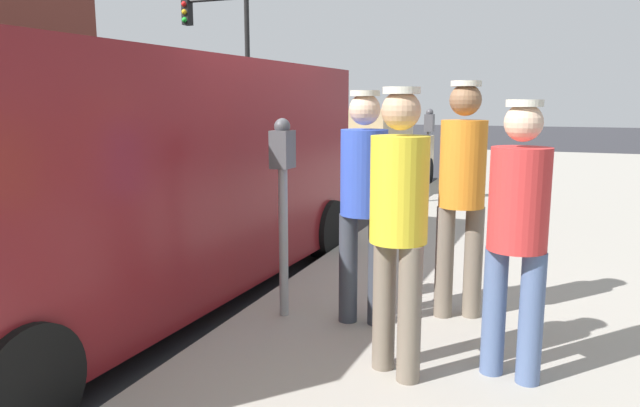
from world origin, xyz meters
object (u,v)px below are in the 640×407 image
Objects in this scene: parked_sedan_ahead at (361,156)px; parked_van at (137,175)px; pedestrian_in_blue at (364,193)px; pedestrian_in_yellow at (399,215)px; pedestrian_in_red at (518,224)px; parking_meter_far at (429,139)px; traffic_light_corner at (224,47)px; pedestrian_in_orange at (462,184)px; parking_meter_near at (283,184)px.

parked_van is at bearing -89.91° from parked_sedan_ahead.
pedestrian_in_blue is at bearing -72.42° from parked_sedan_ahead.
parked_van reaches higher than parked_sedan_ahead.
pedestrian_in_yellow is 0.68m from pedestrian_in_red.
pedestrian_in_red is at bearing -66.04° from parked_sedan_ahead.
parking_meter_far is 1.92m from parked_sedan_ahead.
parked_van is 1.01× the size of traffic_light_corner.
pedestrian_in_blue is 0.96× the size of pedestrian_in_orange.
parked_sedan_ahead is at bearing 102.57° from parking_meter_near.
pedestrian_in_orange is at bearing 115.72° from pedestrian_in_red.
parking_meter_far is at bearing 74.64° from parked_van.
parking_meter_far is at bearing 96.26° from pedestrian_in_blue.
pedestrian_in_yellow is 0.39× the size of parked_sedan_ahead.
pedestrian_in_red is at bearing 17.27° from pedestrian_in_yellow.
parking_meter_near is 0.88× the size of pedestrian_in_yellow.
parking_meter_near is at bearing 147.55° from pedestrian_in_yellow.
parking_meter_near is 1.77m from pedestrian_in_red.
pedestrian_in_yellow is at bearing -56.29° from traffic_light_corner.
parking_meter_far is 11.35m from traffic_light_corner.
pedestrian_in_orange is (0.20, 1.13, 0.04)m from pedestrian_in_yellow.
parking_meter_near is 6.95m from parked_sedan_ahead.
pedestrian_in_yellow is at bearing -162.73° from pedestrian_in_red.
pedestrian_in_blue is (0.61, 0.07, -0.04)m from parking_meter_near.
parked_sedan_ahead is (-2.12, 6.70, -0.39)m from pedestrian_in_blue.
parked_sedan_ahead is (-2.57, 7.44, -0.39)m from pedestrian_in_yellow.
parked_van is at bearing -174.58° from pedestrian_in_orange.
parked_sedan_ahead is at bearing 109.02° from pedestrian_in_yellow.
parked_sedan_ahead is (-0.01, 6.57, -0.41)m from parked_van.
pedestrian_in_orange is 2.77m from parked_van.
parking_meter_far is 0.29× the size of parked_van.
pedestrian_in_yellow is 1.15m from pedestrian_in_orange.
parking_meter_near is 1.25m from pedestrian_in_yellow.
pedestrian_in_red is (1.71, -6.13, -0.09)m from parking_meter_far.
traffic_light_corner reaches higher than pedestrian_in_red.
pedestrian_in_red is 0.37× the size of parked_sedan_ahead.
pedestrian_in_yellow is 0.33× the size of traffic_light_corner.
pedestrian_in_yellow is 16.81m from traffic_light_corner.
parking_meter_far is at bearing 105.57° from pedestrian_in_red.
pedestrian_in_blue is 0.39× the size of parked_sedan_ahead.
parked_sedan_ahead is (-2.77, 6.31, -0.44)m from pedestrian_in_orange.
parking_meter_far is 0.88× the size of pedestrian_in_yellow.
pedestrian_in_red is 7.93m from parked_sedan_ahead.
parked_van reaches higher than pedestrian_in_blue.
traffic_light_corner is at bearing 121.85° from parking_meter_near.
parked_van is (-1.50, -5.46, -0.03)m from parking_meter_far.
parking_meter_near is 0.85× the size of pedestrian_in_orange.
pedestrian_in_yellow is 2.70m from parked_van.
traffic_light_corner is at bearing 126.61° from pedestrian_in_orange.
parking_meter_far is at bearing 99.46° from pedestrian_in_yellow.
pedestrian_in_blue is at bearing 6.51° from parking_meter_near.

